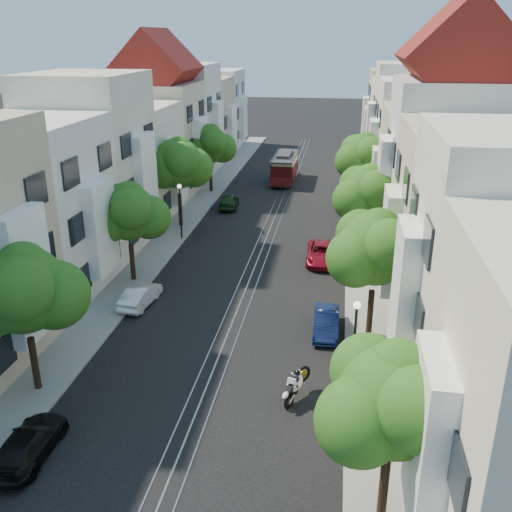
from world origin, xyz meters
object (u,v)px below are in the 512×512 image
at_px(tree_w_d, 210,145).
at_px(parked_car_w_far, 229,201).
at_px(cable_car, 285,166).
at_px(tree_w_b, 129,214).
at_px(tree_w_c, 179,165).
at_px(tree_e_a, 394,404).
at_px(parked_car_w_near, 28,444).
at_px(tree_e_c, 369,194).
at_px(tree_e_d, 365,157).
at_px(parked_car_e_far, 322,253).
at_px(tree_w_a, 24,292).
at_px(tree_e_b, 376,250).
at_px(lamp_west, 180,203).
at_px(parked_car_w_mid, 140,296).
at_px(sportbike_rider, 296,384).
at_px(parked_car_e_mid, 326,322).
at_px(lamp_east, 355,333).

distance_m(tree_w_d, parked_car_w_far, 7.05).
xyz_separation_m(tree_w_d, cable_car, (6.64, 5.36, -2.93)).
xyz_separation_m(tree_w_b, parked_car_w_far, (2.74, 16.83, -3.74)).
distance_m(tree_w_c, tree_w_d, 11.01).
relative_size(tree_e_a, tree_w_d, 0.96).
bearing_deg(parked_car_w_near, tree_e_c, -121.34).
bearing_deg(tree_e_d, parked_car_w_near, -110.97).
height_order(tree_w_b, parked_car_e_far, tree_w_b).
height_order(tree_w_c, cable_car, tree_w_c).
bearing_deg(parked_car_e_far, tree_w_a, -125.25).
distance_m(cable_car, parked_car_w_far, 11.28).
distance_m(tree_w_d, cable_car, 9.02).
distance_m(tree_e_a, parked_car_e_far, 22.49).
distance_m(tree_e_b, tree_w_b, 15.25).
relative_size(tree_e_b, cable_car, 0.91).
xyz_separation_m(cable_car, parked_car_e_far, (4.90, -22.38, -1.05)).
xyz_separation_m(lamp_west, parked_car_w_mid, (0.70, -11.28, -2.26)).
xyz_separation_m(sportbike_rider, cable_car, (-4.44, 38.38, 0.91)).
bearing_deg(tree_e_b, lamp_west, 136.15).
bearing_deg(tree_e_d, tree_e_b, -90.00).
distance_m(tree_e_b, sportbike_rider, 7.93).
xyz_separation_m(tree_e_d, parked_car_w_near, (-12.64, -32.98, -4.29)).
distance_m(parked_car_e_mid, parked_car_w_near, 15.16).
bearing_deg(lamp_west, parked_car_w_far, 77.83).
bearing_deg(parked_car_w_mid, sportbike_rider, 146.61).
distance_m(tree_w_b, parked_car_w_far, 17.46).
height_order(parked_car_e_mid, parked_car_e_far, parked_car_e_far).
height_order(tree_e_d, cable_car, tree_e_d).
bearing_deg(cable_car, parked_car_w_mid, -98.74).
relative_size(tree_w_a, sportbike_rider, 3.40).
bearing_deg(tree_w_b, lamp_east, -36.58).
xyz_separation_m(tree_e_a, tree_e_d, (0.00, 34.00, 0.47)).
bearing_deg(cable_car, lamp_east, -78.96).
xyz_separation_m(tree_w_b, lamp_west, (0.84, 8.02, -1.55)).
relative_size(tree_w_b, lamp_west, 1.51).
xyz_separation_m(tree_w_c, parked_car_e_far, (11.54, -6.01, -4.44)).
bearing_deg(lamp_west, lamp_east, -55.01).
distance_m(tree_e_b, parked_car_w_near, 17.25).
xyz_separation_m(tree_w_c, parked_car_w_mid, (1.54, -14.26, -4.48)).
relative_size(sportbike_rider, cable_car, 0.27).
distance_m(tree_e_d, lamp_east, 27.07).
bearing_deg(lamp_east, parked_car_e_mid, 104.30).
relative_size(lamp_east, parked_car_e_far, 0.92).
relative_size(parked_car_e_mid, parked_car_w_mid, 1.02).
distance_m(tree_w_a, tree_w_d, 34.00).
height_order(lamp_east, parked_car_e_far, lamp_east).
distance_m(tree_w_b, sportbike_rider, 16.04).
xyz_separation_m(tree_w_a, lamp_east, (13.44, 2.02, -1.89)).
relative_size(tree_e_d, cable_car, 0.93).
height_order(lamp_west, parked_car_w_mid, lamp_west).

